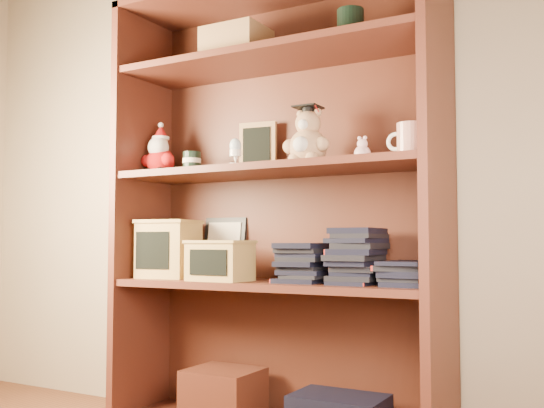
{
  "coord_description": "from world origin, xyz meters",
  "views": [
    {
      "loc": [
        1.26,
        -0.63,
        0.69
      ],
      "look_at": [
        0.17,
        1.3,
        0.82
      ],
      "focal_mm": 42.0,
      "sensor_mm": 36.0,
      "label": 1
    }
  ],
  "objects": [
    {
      "name": "book_stack_right",
      "position": [
        0.65,
        1.3,
        0.59
      ],
      "size": [
        0.14,
        0.2,
        0.08
      ],
      "color": "black",
      "rests_on": "shelf_lower"
    },
    {
      "name": "pencils_box",
      "position": [
        -0.0,
        1.24,
        0.62
      ],
      "size": [
        0.22,
        0.16,
        0.14
      ],
      "color": "tan",
      "rests_on": "shelf_lower"
    },
    {
      "name": "book_stack_left",
      "position": [
        0.3,
        1.3,
        0.62
      ],
      "size": [
        0.14,
        0.2,
        0.14
      ],
      "color": "black",
      "rests_on": "shelf_lower"
    },
    {
      "name": "teachers_tin",
      "position": [
        -0.18,
        1.3,
        0.99
      ],
      "size": [
        0.07,
        0.07,
        0.08
      ],
      "color": "black",
      "rests_on": "shelf_upper"
    },
    {
      "name": "teacher_mug",
      "position": [
        0.67,
        1.31,
        1.0
      ],
      "size": [
        0.12,
        0.09,
        0.11
      ],
      "color": "silver",
      "rests_on": "shelf_upper"
    },
    {
      "name": "egg_cup",
      "position": [
        0.07,
        1.23,
        1.0
      ],
      "size": [
        0.05,
        0.05,
        0.1
      ],
      "color": "white",
      "rests_on": "shelf_upper"
    },
    {
      "name": "chalkboard_plaque",
      "position": [
        0.04,
        1.42,
        1.04
      ],
      "size": [
        0.15,
        0.09,
        0.19
      ],
      "color": "#9E7547",
      "rests_on": "shelf_upper"
    },
    {
      "name": "book_stack_mid",
      "position": [
        0.49,
        1.3,
        0.64
      ],
      "size": [
        0.14,
        0.2,
        0.18
      ],
      "color": "black",
      "rests_on": "shelf_lower"
    },
    {
      "name": "pink_figurine",
      "position": [
        0.51,
        1.3,
        0.98
      ],
      "size": [
        0.05,
        0.05,
        0.09
      ],
      "color": "beige",
      "rests_on": "shelf_upper"
    },
    {
      "name": "shelf_lower",
      "position": [
        0.17,
        1.3,
        0.54
      ],
      "size": [
        1.14,
        0.33,
        0.02
      ],
      "color": "#512317",
      "rests_on": "ground"
    },
    {
      "name": "santa_plush",
      "position": [
        -0.33,
        1.3,
        1.03
      ],
      "size": [
        0.15,
        0.11,
        0.21
      ],
      "color": "#A50F0F",
      "rests_on": "shelf_upper"
    },
    {
      "name": "grad_teddy_bear",
      "position": [
        0.31,
        1.3,
        1.03
      ],
      "size": [
        0.17,
        0.15,
        0.21
      ],
      "color": "tan",
      "rests_on": "shelf_upper"
    },
    {
      "name": "bookcase",
      "position": [
        0.17,
        1.36,
        0.78
      ],
      "size": [
        1.2,
        0.35,
        1.6
      ],
      "color": "#512317",
      "rests_on": "ground"
    },
    {
      "name": "shelf_upper",
      "position": [
        0.17,
        1.3,
        0.94
      ],
      "size": [
        1.14,
        0.33,
        0.02
      ],
      "color": "#512317",
      "rests_on": "ground"
    },
    {
      "name": "certificate_frame",
      "position": [
        -0.12,
        1.44,
        0.67
      ],
      "size": [
        0.19,
        0.05,
        0.23
      ],
      "color": "black",
      "rests_on": "shelf_lower"
    },
    {
      "name": "treats_box",
      "position": [
        -0.28,
        1.3,
        0.66
      ],
      "size": [
        0.23,
        0.23,
        0.22
      ],
      "color": "tan",
      "rests_on": "shelf_lower"
    }
  ]
}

